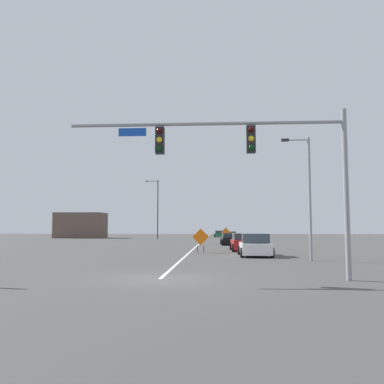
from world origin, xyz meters
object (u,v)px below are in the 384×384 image
object	(u,v)px
car_white_mid	(255,246)
car_yellow_far	(231,236)
car_red_near	(243,242)
traffic_signal_assembly	(251,153)
car_black_passing	(230,239)
street_lamp_mid_left	(308,192)
street_lamp_near_right	(157,207)
car_green_distant	(219,234)
construction_sign_left_lane	(226,233)
construction_sign_median_near	(201,238)

from	to	relation	value
car_white_mid	car_yellow_far	world-z (taller)	car_white_mid
car_red_near	traffic_signal_assembly	bearing A→B (deg)	-92.51
car_yellow_far	car_black_passing	size ratio (longest dim) A/B	1.09
street_lamp_mid_left	car_black_passing	bearing A→B (deg)	100.23
street_lamp_near_right	car_white_mid	xyz separation A→B (m)	(12.77, -40.21, -4.73)
car_yellow_far	street_lamp_near_right	bearing A→B (deg)	167.55
car_green_distant	car_yellow_far	size ratio (longest dim) A/B	1.00
construction_sign_left_lane	car_black_passing	distance (m)	6.00
street_lamp_near_right	street_lamp_mid_left	bearing A→B (deg)	-70.60
car_red_near	street_lamp_near_right	bearing A→B (deg)	109.95
car_yellow_far	car_red_near	world-z (taller)	car_red_near
car_red_near	car_black_passing	xyz separation A→B (m)	(-0.70, 11.50, -0.08)
car_green_distant	car_black_passing	world-z (taller)	car_black_passing
car_green_distant	car_red_near	size ratio (longest dim) A/B	1.04
car_green_distant	street_lamp_near_right	bearing A→B (deg)	-127.67
street_lamp_mid_left	car_white_mid	distance (m)	5.87
construction_sign_left_lane	car_white_mid	world-z (taller)	construction_sign_left_lane
construction_sign_median_near	car_black_passing	distance (m)	14.78
construction_sign_left_lane	car_red_near	size ratio (longest dim) A/B	0.43
traffic_signal_assembly	car_yellow_far	world-z (taller)	traffic_signal_assembly
street_lamp_mid_left	car_yellow_far	size ratio (longest dim) A/B	1.59
car_white_mid	car_red_near	size ratio (longest dim) A/B	0.96
street_lamp_mid_left	car_green_distant	bearing A→B (deg)	94.93
traffic_signal_assembly	construction_sign_left_lane	world-z (taller)	traffic_signal_assembly
car_red_near	construction_sign_left_lane	bearing A→B (deg)	93.50
street_lamp_mid_left	street_lamp_near_right	distance (m)	46.82
car_red_near	car_yellow_far	bearing A→B (deg)	89.98
construction_sign_median_near	car_red_near	bearing A→B (deg)	41.42
traffic_signal_assembly	car_red_near	size ratio (longest dim) A/B	2.43
car_green_distant	car_black_passing	xyz separation A→B (m)	(1.08, -36.15, -0.01)
street_lamp_mid_left	street_lamp_near_right	world-z (taller)	street_lamp_near_right
car_red_near	car_white_mid	bearing A→B (deg)	-86.01
construction_sign_left_lane	car_white_mid	xyz separation A→B (m)	(1.50, -23.69, -0.50)
car_white_mid	car_green_distant	bearing A→B (deg)	92.35
traffic_signal_assembly	car_red_near	world-z (taller)	traffic_signal_assembly
street_lamp_near_right	construction_sign_left_lane	world-z (taller)	street_lamp_near_right
street_lamp_near_right	car_black_passing	distance (m)	25.77
traffic_signal_assembly	street_lamp_near_right	distance (m)	54.16
traffic_signal_assembly	construction_sign_left_lane	distance (m)	36.58
car_green_distant	car_red_near	world-z (taller)	car_red_near
street_lamp_mid_left	car_red_near	distance (m)	11.18
street_lamp_near_right	car_red_near	world-z (taller)	street_lamp_near_right
traffic_signal_assembly	street_lamp_mid_left	size ratio (longest dim) A/B	1.46
car_yellow_far	car_black_passing	world-z (taller)	car_black_passing
car_yellow_far	car_black_passing	bearing A→B (deg)	-92.05
street_lamp_near_right	car_black_passing	xyz separation A→B (m)	(11.64, -22.48, -4.82)
car_black_passing	car_green_distant	bearing A→B (deg)	91.71
traffic_signal_assembly	car_red_near	distance (m)	19.40
construction_sign_median_near	car_white_mid	xyz separation A→B (m)	(3.86, -3.22, -0.45)
traffic_signal_assembly	car_white_mid	xyz separation A→B (m)	(1.26, 12.71, -4.11)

